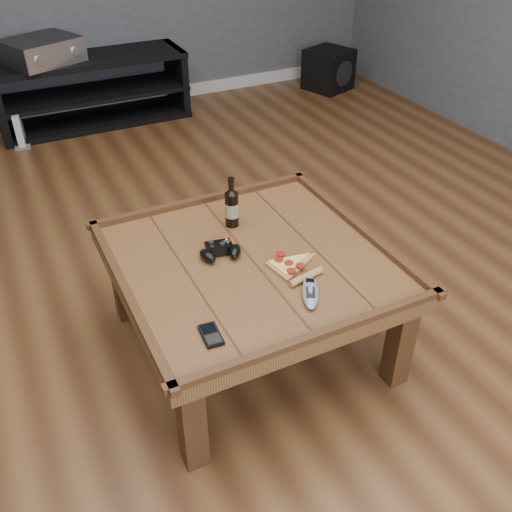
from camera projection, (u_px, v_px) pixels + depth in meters
name	position (u px, v px, depth m)	size (l,w,h in m)	color
ground	(252.00, 345.00, 2.43)	(6.00, 6.00, 0.00)	#4D2B16
baseboard	(90.00, 106.00, 4.59)	(5.00, 0.02, 0.10)	silver
coffee_table	(251.00, 271.00, 2.20)	(1.03, 1.03, 0.48)	#523317
media_console	(93.00, 91.00, 4.30)	(1.40, 0.45, 0.50)	black
beer_bottle	(232.00, 207.00, 2.31)	(0.06, 0.06, 0.22)	black
game_controller	(220.00, 251.00, 2.17)	(0.18, 0.13, 0.05)	black
pizza_slice	(291.00, 267.00, 2.11)	(0.20, 0.29, 0.03)	tan
smartphone	(211.00, 335.00, 1.81)	(0.07, 0.11, 0.01)	black
remote_control	(310.00, 292.00, 1.98)	(0.14, 0.19, 0.03)	gray
av_receiver	(42.00, 51.00, 3.99)	(0.59, 0.55, 0.17)	black
subwoofer	(329.00, 69.00, 4.97)	(0.44, 0.44, 0.34)	black
game_console	(20.00, 131.00, 4.03)	(0.13, 0.20, 0.24)	gray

